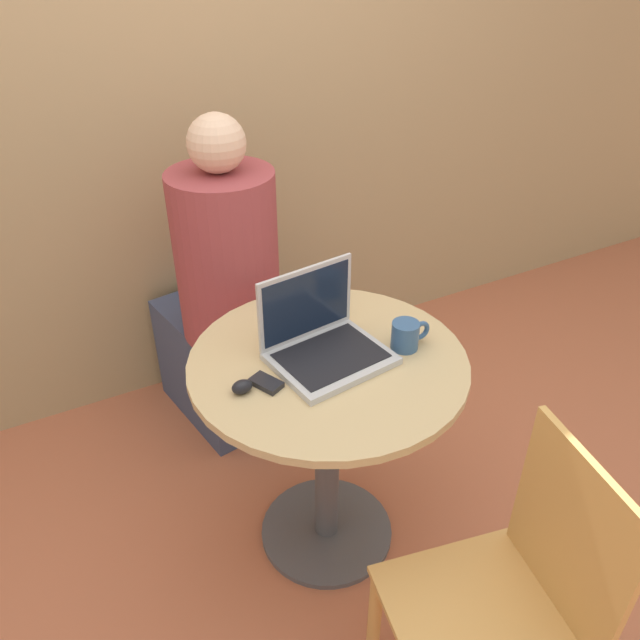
{
  "coord_description": "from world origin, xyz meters",
  "views": [
    {
      "loc": [
        -0.69,
        -1.23,
        1.79
      ],
      "look_at": [
        0.0,
        0.05,
        0.84
      ],
      "focal_mm": 35.0,
      "sensor_mm": 36.0,
      "label": 1
    }
  ],
  "objects_px": {
    "laptop": "(324,340)",
    "person_seated": "(224,308)",
    "chair_empty": "(507,605)",
    "cell_phone": "(266,383)"
  },
  "relations": [
    {
      "from": "cell_phone",
      "to": "chair_empty",
      "type": "height_order",
      "value": "chair_empty"
    },
    {
      "from": "cell_phone",
      "to": "chair_empty",
      "type": "xyz_separation_m",
      "value": [
        0.3,
        -0.66,
        -0.3
      ]
    },
    {
      "from": "cell_phone",
      "to": "person_seated",
      "type": "height_order",
      "value": "person_seated"
    },
    {
      "from": "laptop",
      "to": "person_seated",
      "type": "distance_m",
      "value": 0.75
    },
    {
      "from": "laptop",
      "to": "cell_phone",
      "type": "relative_size",
      "value": 3.42
    },
    {
      "from": "chair_empty",
      "to": "person_seated",
      "type": "relative_size",
      "value": 0.68
    },
    {
      "from": "laptop",
      "to": "cell_phone",
      "type": "bearing_deg",
      "value": -166.07
    },
    {
      "from": "person_seated",
      "to": "chair_empty",
      "type": "bearing_deg",
      "value": -83.9
    },
    {
      "from": "cell_phone",
      "to": "chair_empty",
      "type": "bearing_deg",
      "value": -65.59
    },
    {
      "from": "laptop",
      "to": "person_seated",
      "type": "height_order",
      "value": "person_seated"
    }
  ]
}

